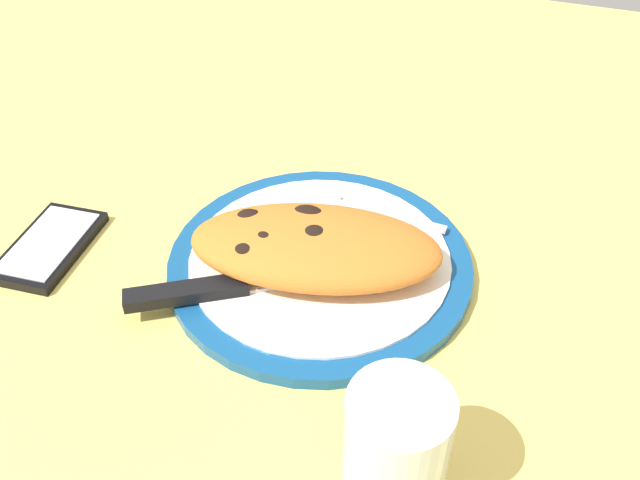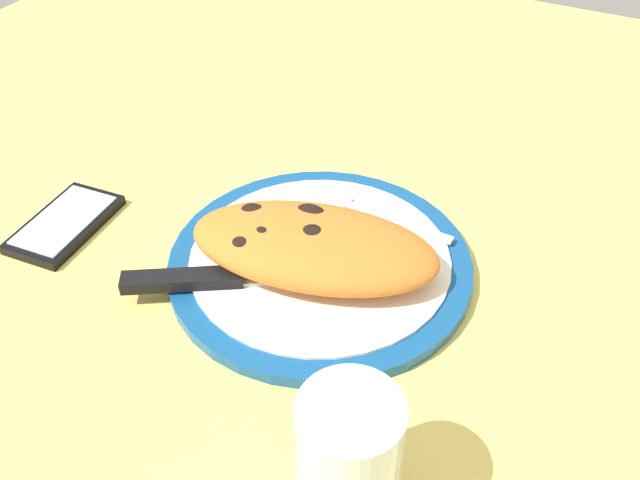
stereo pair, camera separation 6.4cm
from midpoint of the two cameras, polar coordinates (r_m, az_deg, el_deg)
name	(u,v)px [view 1 (the left image)]	position (r cm, az deg, el deg)	size (l,w,h in cm)	color
ground_plane	(320,280)	(67.13, -2.72, -3.39)	(150.00, 150.00, 3.00)	#EACC60
plate	(320,262)	(65.59, -2.78, -1.98)	(28.67, 28.67, 1.55)	navy
calzone	(316,247)	(62.70, -3.24, -0.67)	(24.95, 16.24, 4.51)	orange
fork	(358,208)	(70.26, 0.52, 2.53)	(15.39, 2.37, 0.40)	silver
knife	(219,288)	(62.31, -11.23, -4.05)	(21.09, 14.00, 1.20)	silver
smartphone	(49,246)	(73.80, -23.72, -0.56)	(7.48, 12.12, 1.16)	black
water_glass	(395,457)	(47.75, 2.21, -17.59)	(6.93, 6.93, 10.43)	silver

